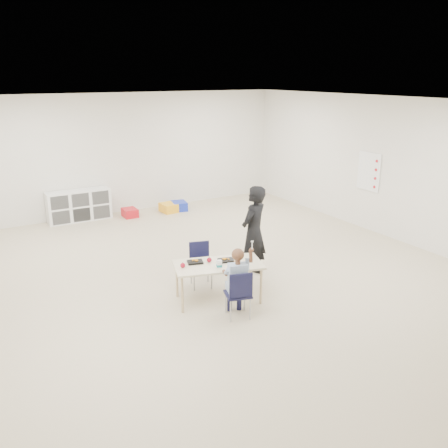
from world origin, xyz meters
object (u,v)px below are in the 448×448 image
table (218,282)px  adult (254,232)px  chair_near (238,293)px  cubby_shelf (79,205)px  child (238,280)px

table → adult: (0.93, 0.49, 0.47)m
chair_near → table: bearing=105.6°
chair_near → adult: 1.46m
table → adult: bearing=43.9°
chair_near → cubby_shelf: size_ratio=0.50×
table → adult: size_ratio=0.91×
table → child: 0.61m
child → table: bearing=105.6°
adult → child: bearing=21.5°
adult → table: bearing=1.0°
table → child: (-0.01, -0.56, 0.25)m
child → adult: (0.94, 1.04, 0.22)m
chair_near → child: child is taller
child → adult: bearing=64.3°
child → chair_near: bearing=0.0°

